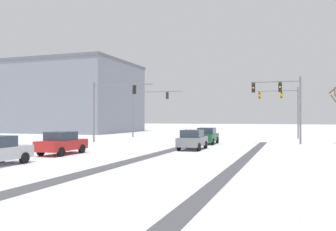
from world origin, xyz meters
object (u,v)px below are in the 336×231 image
object	(u,v)px
traffic_signal_near_right	(283,97)
car_red_third	(62,143)
car_dark_green_lead	(207,136)
traffic_signal_far_left	(147,104)
car_grey_second	(192,140)
traffic_signal_near_left	(110,100)
office_building_far_left_block	(74,98)
traffic_signal_far_right	(284,102)

from	to	relation	value
traffic_signal_near_right	car_red_third	distance (m)	20.82
car_dark_green_lead	traffic_signal_near_right	bearing A→B (deg)	7.01
traffic_signal_far_left	car_dark_green_lead	bearing A→B (deg)	-41.33
traffic_signal_far_left	car_red_third	bearing A→B (deg)	-82.67
car_grey_second	traffic_signal_near_right	bearing A→B (deg)	47.17
car_dark_green_lead	traffic_signal_far_left	bearing A→B (deg)	138.67
car_grey_second	traffic_signal_far_left	bearing A→B (deg)	124.15
traffic_signal_far_left	traffic_signal_near_right	bearing A→B (deg)	-25.03
traffic_signal_near_left	car_grey_second	bearing A→B (deg)	-27.61
car_dark_green_lead	car_grey_second	size ratio (longest dim) A/B	1.01
car_grey_second	office_building_far_left_block	distance (m)	41.75
traffic_signal_far_right	traffic_signal_far_left	world-z (taller)	same
office_building_far_left_block	traffic_signal_near_left	bearing A→B (deg)	-48.76
traffic_signal_far_right	traffic_signal_near_left	xyz separation A→B (m)	(-17.40, -13.97, -0.12)
car_dark_green_lead	traffic_signal_near_left	bearing A→B (deg)	-174.44
traffic_signal_near_left	car_red_third	world-z (taller)	traffic_signal_near_left
traffic_signal_far_right	traffic_signal_far_left	bearing A→B (deg)	-167.38
traffic_signal_far_right	traffic_signal_near_right	bearing A→B (deg)	-89.23
traffic_signal_near_left	car_dark_green_lead	distance (m)	11.03
traffic_signal_far_right	office_building_far_left_block	xyz separation A→B (m)	(-37.14, 8.54, 1.76)
car_dark_green_lead	car_red_third	size ratio (longest dim) A/B	1.01
car_red_third	traffic_signal_near_left	bearing A→B (deg)	103.26
car_grey_second	car_red_third	size ratio (longest dim) A/B	1.00
traffic_signal_far_left	car_grey_second	world-z (taller)	traffic_signal_far_left
car_red_third	car_dark_green_lead	bearing A→B (deg)	61.07
traffic_signal_near_left	office_building_far_left_block	xyz separation A→B (m)	(-19.74, 22.51, 1.88)
office_building_far_left_block	car_grey_second	bearing A→B (deg)	-42.74
car_grey_second	office_building_far_left_block	xyz separation A→B (m)	(-30.39, 28.08, 5.54)
car_red_third	office_building_far_left_block	distance (m)	42.01
traffic_signal_far_left	car_red_third	world-z (taller)	traffic_signal_far_left
traffic_signal_far_left	car_grey_second	xyz separation A→B (m)	(10.62, -15.65, -3.67)
car_grey_second	car_red_third	xyz separation A→B (m)	(-7.72, -6.86, 0.00)
traffic_signal_near_left	car_red_third	xyz separation A→B (m)	(2.93, -12.43, -3.66)
traffic_signal_near_right	car_red_third	xyz separation A→B (m)	(-14.64, -14.32, -3.76)
traffic_signal_far_right	car_dark_green_lead	size ratio (longest dim) A/B	1.57
office_building_far_left_block	traffic_signal_far_left	bearing A→B (deg)	-32.16
traffic_signal_far_right	car_grey_second	distance (m)	21.02
traffic_signal_far_right	car_grey_second	xyz separation A→B (m)	(-6.76, -19.54, -3.78)
traffic_signal_far_left	car_dark_green_lead	xyz separation A→B (m)	(10.32, -9.08, -3.67)
traffic_signal_far_left	traffic_signal_near_left	xyz separation A→B (m)	(-0.03, -10.08, -0.01)
traffic_signal_near_left	office_building_far_left_block	distance (m)	30.00
traffic_signal_near_right	traffic_signal_far_right	bearing A→B (deg)	90.77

